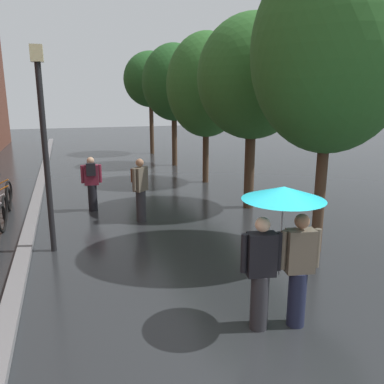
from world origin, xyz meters
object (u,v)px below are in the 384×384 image
(street_tree_1, at_px, (253,78))
(street_tree_4, at_px, (151,80))
(street_tree_3, at_px, (174,83))
(street_tree_2, at_px, (206,85))
(pedestrian_walking_midground, at_px, (140,188))
(pedestrian_walking_far, at_px, (92,182))
(couple_under_umbrella, at_px, (282,235))
(street_tree_0, at_px, (331,52))
(street_lamp_post, at_px, (44,136))

(street_tree_1, height_order, street_tree_4, street_tree_4)
(street_tree_1, height_order, street_tree_3, street_tree_3)
(street_tree_2, bearing_deg, pedestrian_walking_midground, -129.03)
(street_tree_4, relative_size, pedestrian_walking_far, 3.62)
(street_tree_4, relative_size, couple_under_umbrella, 2.74)
(street_tree_0, xyz_separation_m, couple_under_umbrella, (-2.26, -2.28, -2.71))
(street_tree_1, xyz_separation_m, street_tree_3, (-0.12, 7.89, 0.11))
(street_tree_2, relative_size, street_lamp_post, 1.31)
(street_tree_1, xyz_separation_m, pedestrian_walking_midground, (-3.34, -0.32, -2.88))
(street_tree_2, xyz_separation_m, couple_under_umbrella, (-2.37, -9.66, -2.26))
(street_tree_0, height_order, street_lamp_post, street_tree_0)
(street_tree_2, relative_size, pedestrian_walking_midground, 3.29)
(street_tree_1, relative_size, pedestrian_walking_midground, 3.25)
(street_tree_4, height_order, couple_under_umbrella, street_tree_4)
(street_lamp_post, xyz_separation_m, pedestrian_walking_far, (1.05, 2.92, -1.64))
(street_tree_2, distance_m, street_lamp_post, 7.97)
(pedestrian_walking_midground, bearing_deg, couple_under_umbrella, -80.21)
(street_tree_2, xyz_separation_m, street_tree_4, (-0.31, 8.33, 0.52))
(street_tree_3, xyz_separation_m, pedestrian_walking_far, (-4.37, -6.79, -3.04))
(street_tree_1, distance_m, pedestrian_walking_midground, 4.42)
(street_tree_4, bearing_deg, couple_under_umbrella, -96.54)
(pedestrian_walking_midground, distance_m, pedestrian_walking_far, 1.83)
(street_tree_1, distance_m, street_tree_2, 3.79)
(couple_under_umbrella, height_order, pedestrian_walking_far, couple_under_umbrella)
(street_tree_0, bearing_deg, street_tree_1, 88.09)
(street_tree_1, bearing_deg, pedestrian_walking_far, 166.25)
(street_tree_2, xyz_separation_m, street_lamp_post, (-5.54, -5.61, -1.18))
(pedestrian_walking_midground, bearing_deg, street_tree_0, -45.38)
(street_tree_2, height_order, street_lamp_post, street_tree_2)
(pedestrian_walking_midground, bearing_deg, street_tree_4, 76.35)
(street_tree_4, xyz_separation_m, street_lamp_post, (-5.22, -13.94, -1.70))
(street_tree_1, bearing_deg, street_tree_3, 90.90)
(street_tree_2, distance_m, street_tree_3, 4.11)
(street_tree_3, bearing_deg, pedestrian_walking_far, -122.77)
(street_tree_4, height_order, street_lamp_post, street_tree_4)
(street_tree_1, relative_size, pedestrian_walking_far, 3.48)
(street_tree_3, height_order, street_tree_4, street_tree_4)
(street_tree_1, distance_m, street_lamp_post, 5.98)
(street_tree_4, distance_m, pedestrian_walking_midground, 13.21)
(street_tree_0, bearing_deg, pedestrian_walking_midground, 134.62)
(street_tree_3, xyz_separation_m, street_lamp_post, (-5.42, -9.71, -1.40))
(street_lamp_post, height_order, pedestrian_walking_midground, street_lamp_post)
(street_tree_3, distance_m, pedestrian_walking_far, 8.62)
(street_tree_3, xyz_separation_m, pedestrian_walking_midground, (-3.22, -8.21, -2.98))
(street_tree_4, bearing_deg, street_lamp_post, -110.55)
(street_tree_0, distance_m, pedestrian_walking_midground, 5.60)
(street_tree_4, distance_m, street_lamp_post, 14.98)
(street_tree_3, bearing_deg, street_lamp_post, -119.18)
(street_tree_2, height_order, street_tree_3, street_tree_3)
(street_tree_2, bearing_deg, pedestrian_walking_far, -149.06)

